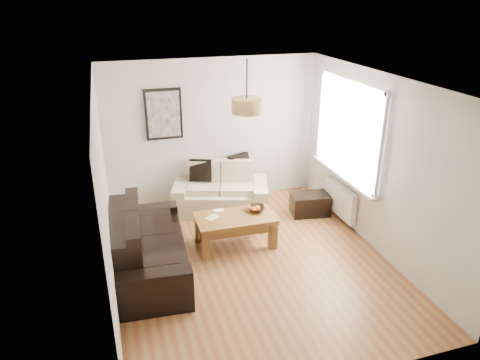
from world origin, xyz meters
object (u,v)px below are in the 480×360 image
object	(u,v)px
sofa_leather	(148,244)
coffee_table	(235,230)
ottoman	(310,204)
loveseat_cream	(221,189)

from	to	relation	value
sofa_leather	coffee_table	xyz separation A→B (m)	(1.34, 0.33, -0.19)
ottoman	sofa_leather	bearing A→B (deg)	-161.91
coffee_table	ottoman	world-z (taller)	coffee_table
loveseat_cream	ottoman	xyz separation A→B (m)	(1.44, -0.62, -0.22)
coffee_table	ottoman	distance (m)	1.66
sofa_leather	coffee_table	world-z (taller)	sofa_leather
sofa_leather	ottoman	world-z (taller)	sofa_leather
ottoman	coffee_table	bearing A→B (deg)	-158.46
loveseat_cream	coffee_table	size ratio (longest dim) A/B	1.38
sofa_leather	coffee_table	distance (m)	1.40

